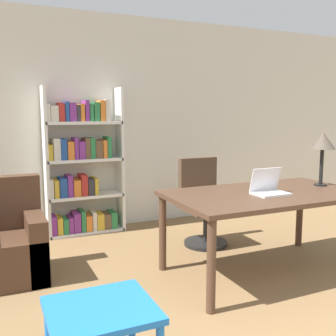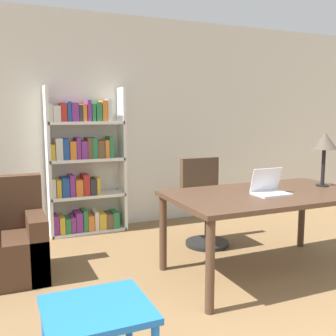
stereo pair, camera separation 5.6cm
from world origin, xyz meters
name	(u,v)px [view 1 (the left image)]	position (x,y,z in m)	size (l,w,h in m)	color
wall_back	(128,123)	(0.00, 4.53, 1.35)	(8.00, 0.06, 2.70)	silver
desk	(266,201)	(0.60, 2.43, 0.68)	(1.79, 1.01, 0.76)	#4C3323
laptop	(269,188)	(0.58, 2.36, 0.81)	(0.31, 0.22, 0.23)	silver
table_lamp	(323,143)	(1.31, 2.48, 1.19)	(0.25, 0.25, 0.53)	black
office_chair	(203,204)	(0.49, 3.39, 0.46)	(0.49, 0.49, 0.97)	black
side_table_blue	(101,320)	(-1.18, 1.52, 0.39)	(0.56, 0.51, 0.47)	blue
armchair	(6,246)	(-1.59, 3.28, 0.30)	(0.66, 0.67, 0.90)	#472D1E
bookshelf	(81,168)	(-0.67, 4.34, 0.81)	(0.94, 0.28, 1.79)	white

